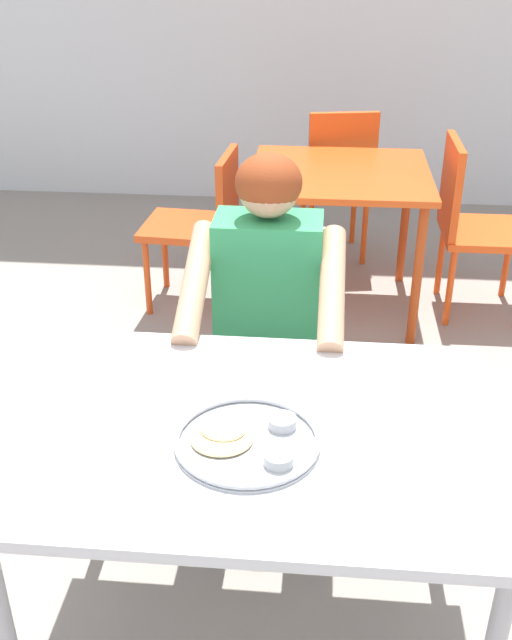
% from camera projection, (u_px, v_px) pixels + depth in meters
% --- Properties ---
extents(ground_plane, '(12.00, 12.00, 0.05)m').
position_uv_depth(ground_plane, '(238.00, 637.00, 2.18)').
color(ground_plane, gray).
extents(table_foreground, '(1.18, 0.84, 0.74)m').
position_uv_depth(table_foreground, '(256.00, 450.00, 1.84)').
color(table_foreground, silver).
rests_on(table_foreground, ground).
extents(thali_tray, '(0.34, 0.34, 0.03)m').
position_uv_depth(thali_tray, '(248.00, 440.00, 1.73)').
color(thali_tray, '#B7BABF').
rests_on(thali_tray, table_foreground).
extents(chair_foreground, '(0.38, 0.40, 0.86)m').
position_uv_depth(chair_foreground, '(270.00, 333.00, 2.68)').
color(chair_foreground, silver).
rests_on(chair_foreground, ground).
extents(diner_foreground, '(0.49, 0.55, 1.18)m').
position_uv_depth(diner_foreground, '(265.00, 309.00, 2.39)').
color(diner_foreground, '#272727').
rests_on(diner_foreground, ground).
extents(table_background_red, '(0.85, 0.82, 0.72)m').
position_uv_depth(table_background_red, '(340.00, 189.00, 3.64)').
color(table_background_red, '#E04C19').
rests_on(table_background_red, ground).
extents(chair_red_left, '(0.47, 0.44, 0.80)m').
position_uv_depth(chair_red_left, '(203.00, 219.00, 3.75)').
color(chair_red_left, '#CE4518').
rests_on(chair_red_left, ground).
extents(chair_red_right, '(0.43, 0.44, 0.87)m').
position_uv_depth(chair_red_right, '(470.00, 217.00, 3.68)').
color(chair_red_right, '#ED4C17').
rests_on(chair_red_right, ground).
extents(chair_red_far, '(0.45, 0.46, 0.88)m').
position_uv_depth(chair_red_far, '(338.00, 175.00, 4.24)').
color(chair_red_far, '#DF511A').
rests_on(chair_red_far, ground).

